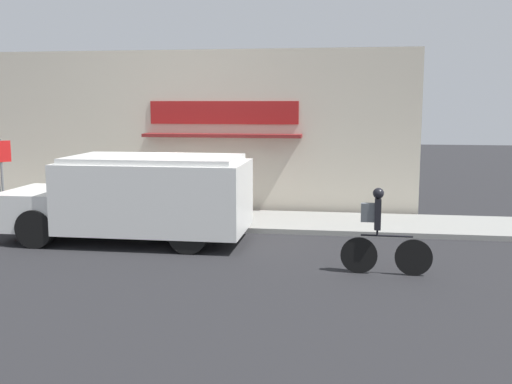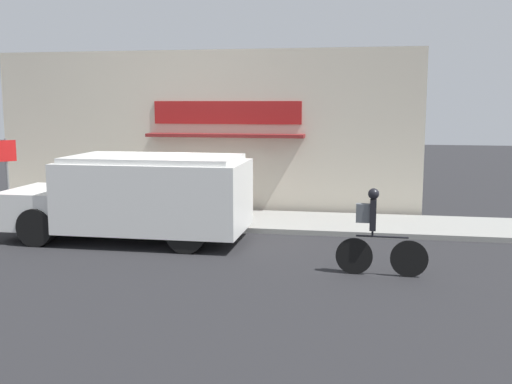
{
  "view_description": "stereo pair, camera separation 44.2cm",
  "coord_description": "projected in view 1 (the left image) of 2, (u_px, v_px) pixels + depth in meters",
  "views": [
    {
      "loc": [
        4.4,
        -14.77,
        3.28
      ],
      "look_at": [
        2.22,
        -0.2,
        1.1
      ],
      "focal_mm": 42.0,
      "sensor_mm": 36.0,
      "label": 1
    },
    {
      "loc": [
        4.84,
        -14.69,
        3.28
      ],
      "look_at": [
        2.22,
        -0.2,
        1.1
      ],
      "focal_mm": 42.0,
      "sensor_mm": 36.0,
      "label": 2
    }
  ],
  "objects": [
    {
      "name": "ground_plane",
      "position": [
        173.0,
        231.0,
        15.57
      ],
      "size": [
        70.0,
        70.0,
        0.0
      ],
      "primitive_type": "plane",
      "color": "#232326"
    },
    {
      "name": "sidewalk",
      "position": [
        186.0,
        219.0,
        16.84
      ],
      "size": [
        28.0,
        2.62,
        0.13
      ],
      "color": "gray",
      "rests_on": "ground_plane"
    },
    {
      "name": "storefront",
      "position": [
        199.0,
        132.0,
        18.05
      ],
      "size": [
        13.06,
        0.78,
        4.86
      ],
      "color": "beige",
      "rests_on": "ground_plane"
    },
    {
      "name": "school_bus",
      "position": [
        138.0,
        196.0,
        14.25
      ],
      "size": [
        5.84,
        2.78,
        2.06
      ],
      "rotation": [
        0.0,
        0.0,
        -0.0
      ],
      "color": "white",
      "rests_on": "ground_plane"
    },
    {
      "name": "cyclist",
      "position": [
        381.0,
        234.0,
        11.5
      ],
      "size": [
        1.75,
        0.21,
        1.69
      ],
      "rotation": [
        0.0,
        0.0,
        -0.02
      ],
      "color": "black",
      "rests_on": "ground_plane"
    },
    {
      "name": "stop_sign_post",
      "position": [
        1.0,
        164.0,
        16.79
      ],
      "size": [
        0.45,
        0.45,
        2.17
      ],
      "color": "slate",
      "rests_on": "sidewalk"
    },
    {
      "name": "trash_bin",
      "position": [
        131.0,
        197.0,
        17.14
      ],
      "size": [
        0.46,
        0.46,
        0.96
      ],
      "color": "slate",
      "rests_on": "sidewalk"
    }
  ]
}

